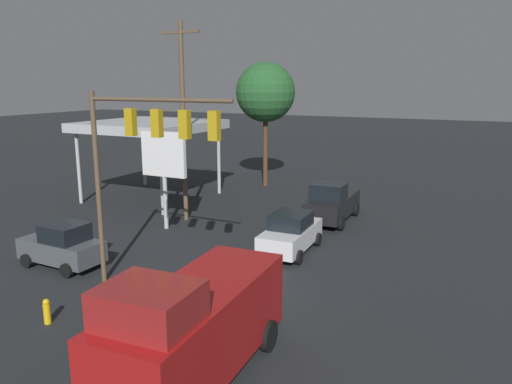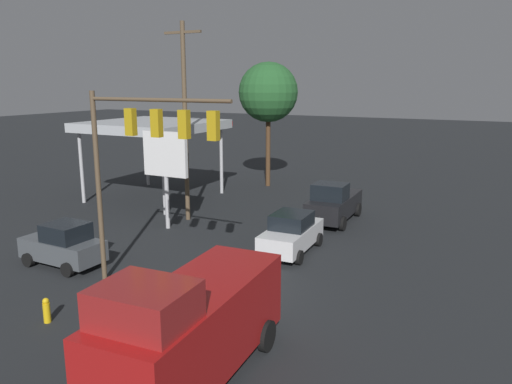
% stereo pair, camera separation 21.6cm
% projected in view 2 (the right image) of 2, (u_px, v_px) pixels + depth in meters
% --- Properties ---
extents(ground_plane, '(200.00, 200.00, 0.00)m').
position_uv_depth(ground_plane, '(232.00, 295.00, 19.05)').
color(ground_plane, black).
extents(traffic_signal_assembly, '(6.20, 0.43, 7.66)m').
position_uv_depth(traffic_signal_assembly, '(144.00, 143.00, 18.26)').
color(traffic_signal_assembly, brown).
rests_on(traffic_signal_assembly, ground).
extents(utility_pole, '(2.40, 0.26, 11.25)m').
position_uv_depth(utility_pole, '(185.00, 119.00, 28.36)').
color(utility_pole, brown).
rests_on(utility_pole, ground).
extents(gas_station_canopy, '(8.00, 8.03, 5.36)m').
position_uv_depth(gas_station_canopy, '(153.00, 127.00, 34.15)').
color(gas_station_canopy, '#B2B7BC').
rests_on(gas_station_canopy, ground).
extents(price_sign, '(2.76, 0.27, 5.40)m').
position_uv_depth(price_sign, '(165.00, 158.00, 27.02)').
color(price_sign, '#B7B7BC').
rests_on(price_sign, ground).
extents(hatchback_crossing, '(3.85, 2.05, 1.97)m').
position_uv_depth(hatchback_crossing, '(64.00, 245.00, 21.97)').
color(hatchback_crossing, '#474C51').
rests_on(hatchback_crossing, ground).
extents(pickup_parked, '(2.37, 5.25, 2.40)m').
position_uv_depth(pickup_parked, '(333.00, 203.00, 28.90)').
color(pickup_parked, black).
rests_on(pickup_parked, ground).
extents(sedan_waiting, '(2.20, 4.47, 1.93)m').
position_uv_depth(sedan_waiting, '(291.00, 233.00, 23.73)').
color(sedan_waiting, silver).
rests_on(sedan_waiting, ground).
extents(delivery_truck, '(2.84, 6.91, 3.58)m').
position_uv_depth(delivery_truck, '(191.00, 326.00, 13.11)').
color(delivery_truck, maroon).
rests_on(delivery_truck, ground).
extents(street_tree, '(4.51, 4.51, 9.49)m').
position_uv_depth(street_tree, '(268.00, 93.00, 37.72)').
color(street_tree, '#4C331E').
rests_on(street_tree, ground).
extents(fire_hydrant, '(0.24, 0.24, 0.88)m').
position_uv_depth(fire_hydrant, '(47.00, 310.00, 16.83)').
color(fire_hydrant, gold).
rests_on(fire_hydrant, ground).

